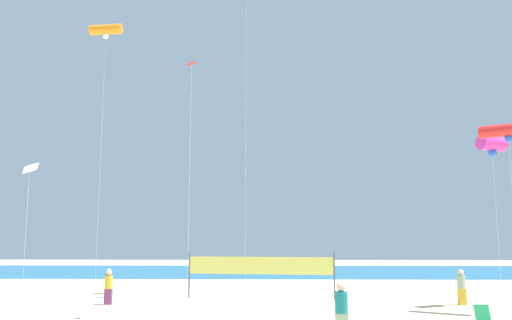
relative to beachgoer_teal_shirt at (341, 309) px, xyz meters
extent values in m
cube|color=#1E6B99|center=(-4.16, 33.95, -0.95)|extent=(120.00, 20.00, 0.01)
cylinder|color=#19727A|center=(0.00, 0.00, 0.20)|extent=(0.41, 0.41, 0.67)
sphere|color=beige|center=(0.00, 0.00, 0.68)|extent=(0.30, 0.30, 0.30)
cube|color=gold|center=(6.93, 8.84, -0.57)|extent=(0.36, 0.22, 0.76)
cylinder|color=#99B28C|center=(6.93, 8.84, 0.12)|extent=(0.38, 0.38, 0.63)
sphere|color=beige|center=(6.93, 8.84, 0.57)|extent=(0.28, 0.28, 0.28)
cube|color=#7A3872|center=(-10.03, 8.54, -0.58)|extent=(0.36, 0.21, 0.75)
cylinder|color=gold|center=(-10.03, 8.54, 0.10)|extent=(0.38, 0.38, 0.62)
sphere|color=beige|center=(-10.03, 8.54, 0.55)|extent=(0.28, 0.28, 0.28)
cube|color=#EA7260|center=(-10.91, 11.44, -0.60)|extent=(0.33, 0.20, 0.70)
cylinder|color=navy|center=(-10.91, 11.44, 0.03)|extent=(0.35, 0.35, 0.58)
sphere|color=tan|center=(-10.91, 11.44, 0.45)|extent=(0.26, 0.26, 0.26)
cube|color=#1E8C4C|center=(5.07, 1.66, -0.35)|extent=(0.52, 0.23, 0.57)
cylinder|color=#4C4C51|center=(-6.57, 11.44, 0.25)|extent=(0.08, 0.08, 2.40)
cylinder|color=#4C4C51|center=(1.05, 10.39, 0.25)|extent=(0.08, 0.08, 2.40)
cube|color=#EAE566|center=(-2.76, 10.91, 0.77)|extent=(7.62, 1.06, 0.90)
cylinder|color=silver|center=(-5.53, 3.98, 4.26)|extent=(0.01, 0.01, 10.42)
pyramid|color=red|center=(-5.54, 3.98, 9.51)|extent=(0.48, 0.48, 0.22)
cylinder|color=red|center=(8.26, 5.78, 6.93)|extent=(2.35, 1.67, 0.56)
sphere|color=blue|center=(8.26, 5.78, 6.55)|extent=(0.33, 0.33, 0.33)
cylinder|color=silver|center=(8.48, 8.08, 2.88)|extent=(0.01, 0.01, 7.67)
cylinder|color=#D833A5|center=(8.48, 8.08, 6.72)|extent=(1.65, 1.28, 0.67)
sphere|color=blue|center=(8.48, 8.08, 6.28)|extent=(0.40, 0.40, 0.40)
cylinder|color=silver|center=(-3.64, 13.28, 9.01)|extent=(0.01, 0.01, 19.93)
cylinder|color=silver|center=(-11.72, 11.72, 6.61)|extent=(0.01, 0.01, 15.13)
cylinder|color=orange|center=(-11.72, 11.72, 14.18)|extent=(1.93, 0.78, 0.58)
sphere|color=white|center=(-11.72, 11.72, 13.79)|extent=(0.35, 0.35, 0.35)
cylinder|color=silver|center=(-12.31, 4.37, 2.07)|extent=(0.01, 0.01, 6.05)
pyramid|color=white|center=(-12.35, 4.38, 5.17)|extent=(0.72, 0.73, 0.48)
camera|label=1|loc=(-2.29, -17.40, 2.25)|focal=37.23mm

